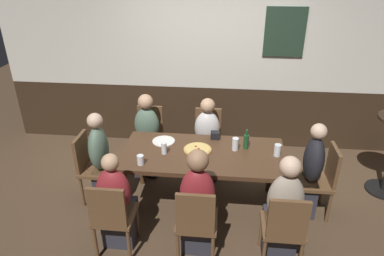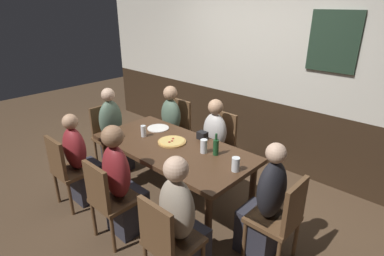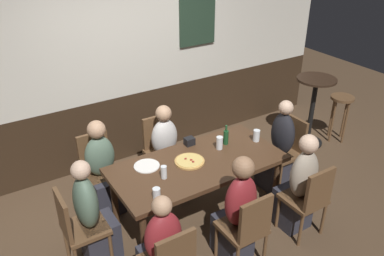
% 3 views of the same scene
% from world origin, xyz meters
% --- Properties ---
extents(ground_plane, '(12.00, 12.00, 0.00)m').
position_xyz_m(ground_plane, '(0.00, 0.00, 0.00)').
color(ground_plane, '#4C3826').
extents(wall_back, '(6.40, 0.13, 2.60)m').
position_xyz_m(wall_back, '(0.01, 1.65, 1.30)').
color(wall_back, '#332316').
rests_on(wall_back, ground_plane).
extents(dining_table, '(1.88, 0.90, 0.74)m').
position_xyz_m(dining_table, '(0.00, 0.00, 0.66)').
color(dining_table, '#472D1C').
rests_on(dining_table, ground_plane).
extents(chair_right_near, '(0.40, 0.40, 0.88)m').
position_xyz_m(chair_right_near, '(0.83, -0.87, 0.50)').
color(chair_right_near, brown).
rests_on(chair_right_near, ground_plane).
extents(chair_mid_far, '(0.40, 0.40, 0.88)m').
position_xyz_m(chair_mid_far, '(0.00, 0.87, 0.50)').
color(chair_mid_far, brown).
rests_on(chair_mid_far, ground_plane).
extents(chair_left_near, '(0.40, 0.40, 0.88)m').
position_xyz_m(chair_left_near, '(-0.83, -0.87, 0.50)').
color(chair_left_near, brown).
rests_on(chair_left_near, ground_plane).
extents(chair_head_east, '(0.40, 0.40, 0.88)m').
position_xyz_m(chair_head_east, '(1.35, 0.00, 0.50)').
color(chair_head_east, brown).
rests_on(chair_head_east, ground_plane).
extents(chair_left_far, '(0.40, 0.40, 0.88)m').
position_xyz_m(chair_left_far, '(-0.83, 0.87, 0.50)').
color(chair_left_far, brown).
rests_on(chair_left_far, ground_plane).
extents(chair_head_west, '(0.40, 0.40, 0.88)m').
position_xyz_m(chair_head_west, '(-1.35, 0.00, 0.50)').
color(chair_head_west, brown).
rests_on(chair_head_west, ground_plane).
extents(chair_mid_near, '(0.40, 0.40, 0.88)m').
position_xyz_m(chair_mid_near, '(0.00, -0.87, 0.50)').
color(chair_mid_near, brown).
rests_on(chair_mid_near, ground_plane).
extents(person_right_near, '(0.34, 0.37, 1.18)m').
position_xyz_m(person_right_near, '(0.83, -0.70, 0.50)').
color(person_right_near, '#2D2D38').
rests_on(person_right_near, ground_plane).
extents(person_mid_far, '(0.34, 0.37, 1.11)m').
position_xyz_m(person_mid_far, '(-0.00, 0.70, 0.47)').
color(person_mid_far, '#2D2D38').
rests_on(person_mid_far, ground_plane).
extents(person_left_near, '(0.34, 0.37, 1.11)m').
position_xyz_m(person_left_near, '(-0.83, -0.70, 0.46)').
color(person_left_near, '#2D2D38').
rests_on(person_left_near, ground_plane).
extents(person_head_east, '(0.37, 0.34, 1.17)m').
position_xyz_m(person_head_east, '(1.19, 0.00, 0.49)').
color(person_head_east, '#2D2D38').
rests_on(person_head_east, ground_plane).
extents(person_left_far, '(0.34, 0.37, 1.14)m').
position_xyz_m(person_left_far, '(-0.83, 0.70, 0.48)').
color(person_left_far, '#2D2D38').
rests_on(person_left_far, ground_plane).
extents(person_head_west, '(0.37, 0.34, 1.18)m').
position_xyz_m(person_head_west, '(-1.19, 0.00, 0.49)').
color(person_head_west, '#2D2D38').
rests_on(person_head_west, ground_plane).
extents(person_mid_near, '(0.34, 0.37, 1.20)m').
position_xyz_m(person_mid_near, '(0.00, -0.71, 0.51)').
color(person_mid_near, '#2D2D38').
rests_on(person_mid_near, ground_plane).
extents(pizza, '(0.32, 0.32, 0.03)m').
position_xyz_m(pizza, '(-0.07, 0.05, 0.75)').
color(pizza, tan).
rests_on(pizza, dining_table).
extents(beer_glass_half, '(0.07, 0.07, 0.15)m').
position_xyz_m(beer_glass_half, '(0.36, 0.11, 0.80)').
color(beer_glass_half, silver).
rests_on(beer_glass_half, dining_table).
extents(highball_clear, '(0.08, 0.08, 0.14)m').
position_xyz_m(highball_clear, '(0.83, 0.02, 0.80)').
color(highball_clear, silver).
rests_on(highball_clear, dining_table).
extents(pint_glass_pale, '(0.07, 0.07, 0.11)m').
position_xyz_m(pint_glass_pale, '(-0.66, -0.31, 0.79)').
color(pint_glass_pale, silver).
rests_on(pint_glass_pale, dining_table).
extents(pint_glass_amber, '(0.06, 0.06, 0.14)m').
position_xyz_m(pint_glass_amber, '(-0.44, -0.06, 0.80)').
color(pint_glass_amber, silver).
rests_on(pint_glass_amber, dining_table).
extents(beer_bottle_green, '(0.06, 0.06, 0.24)m').
position_xyz_m(beer_bottle_green, '(0.49, 0.16, 0.83)').
color(beer_bottle_green, '#194723').
rests_on(beer_bottle_green, dining_table).
extents(plate_white_large, '(0.27, 0.27, 0.01)m').
position_xyz_m(plate_white_large, '(-0.50, 0.22, 0.75)').
color(plate_white_large, white).
rests_on(plate_white_large, dining_table).
extents(condiment_caddy, '(0.11, 0.09, 0.09)m').
position_xyz_m(condiment_caddy, '(0.12, 0.36, 0.79)').
color(condiment_caddy, black).
rests_on(condiment_caddy, dining_table).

